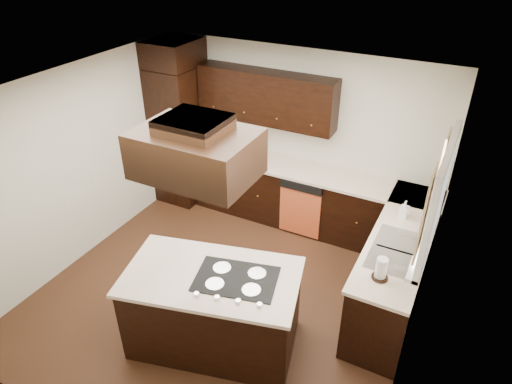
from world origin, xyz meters
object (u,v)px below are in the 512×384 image
at_px(oven_column, 181,135).
at_px(range_hood, 196,154).
at_px(island, 214,310).
at_px(spice_rack, 236,147).

height_order(oven_column, range_hood, range_hood).
bearing_deg(island, range_hood, 129.21).
bearing_deg(oven_column, spice_rack, -0.29).
xyz_separation_m(oven_column, spice_rack, (0.97, -0.00, 0.01)).
xyz_separation_m(island, range_hood, (-0.16, 0.12, 1.72)).
height_order(island, range_hood, range_hood).
relative_size(oven_column, range_hood, 2.02).
xyz_separation_m(range_hood, spice_rack, (-0.90, 2.25, -1.09)).
height_order(range_hood, spice_rack, range_hood).
xyz_separation_m(oven_column, island, (2.03, -2.37, -0.62)).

